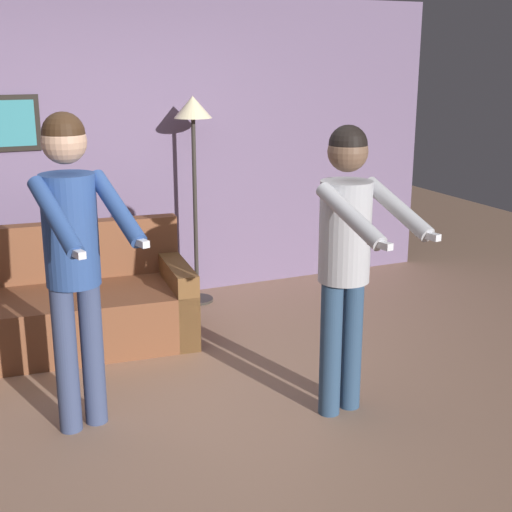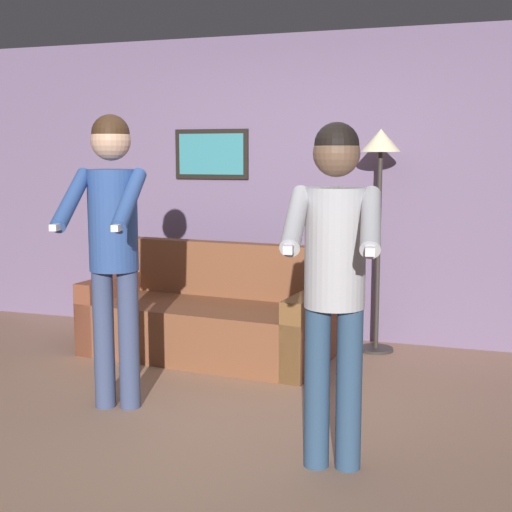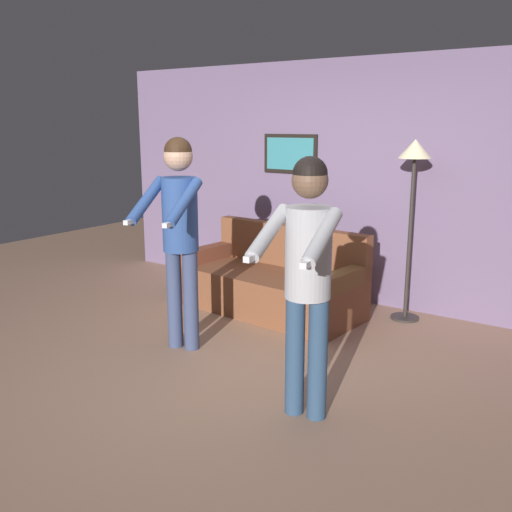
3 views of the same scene
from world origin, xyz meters
TOP-DOWN VIEW (x-y plane):
  - ground_plane at (0.00, 0.00)m, footprint 12.00×12.00m
  - back_wall_assembly at (-0.01, 2.18)m, footprint 6.40×0.09m
  - couch at (-0.50, 1.33)m, footprint 1.97×1.02m
  - torchiere_lamp at (0.75, 1.87)m, footprint 0.32×0.32m
  - person_standing_left at (-0.59, 0.02)m, footprint 0.54×0.73m
  - person_standing_right at (0.88, -0.42)m, footprint 0.51×0.72m

SIDE VIEW (x-z plane):
  - ground_plane at x=0.00m, z-range 0.00..0.00m
  - couch at x=-0.50m, z-range -0.16..0.71m
  - person_standing_right at x=0.88m, z-range 0.19..1.92m
  - person_standing_left at x=-0.59m, z-range 0.21..2.03m
  - back_wall_assembly at x=-0.01m, z-range 0.00..2.60m
  - torchiere_lamp at x=0.75m, z-range 0.58..2.36m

